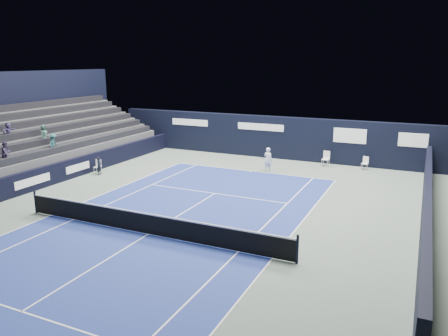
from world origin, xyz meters
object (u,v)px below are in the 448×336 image
Objects in this scene: line_judge_chair at (98,165)px; tennis_net at (148,223)px; folding_chair_back_b at (365,162)px; folding_chair_back_a at (326,156)px; tennis_player at (268,160)px.

tennis_net is (8.83, -7.25, -0.01)m from line_judge_chair.
folding_chair_back_a is at bearing -166.38° from folding_chair_back_b.
line_judge_chair is 0.07× the size of tennis_net.
tennis_net is (-6.72, -15.56, 0.01)m from folding_chair_back_b.
line_judge_chair is at bearing -142.01° from folding_chair_back_a.
tennis_player reaches higher than tennis_net.
folding_chair_back_b is at bearing 66.65° from tennis_net.
folding_chair_back_b is 16.95m from tennis_net.
tennis_net reaches higher than folding_chair_back_a.
line_judge_chair is (-15.55, -8.31, 0.02)m from folding_chair_back_b.
line_judge_chair is 11.03m from tennis_player.
line_judge_chair is at bearing -153.45° from tennis_player.
tennis_player is (-5.68, -3.38, 0.32)m from folding_chair_back_b.
folding_chair_back_a is 15.36m from line_judge_chair.
folding_chair_back_a reaches higher than folding_chair_back_b.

